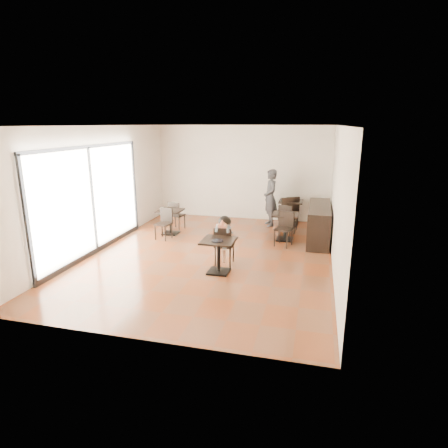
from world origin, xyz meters
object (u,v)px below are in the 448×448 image
(child_table, at_px, (219,256))
(cafe_table_mid, at_px, (285,227))
(cafe_table_left, at_px, (171,222))
(cafe_table_back, at_px, (291,213))
(chair_back_b, at_px, (289,214))
(adult_patron, at_px, (270,198))
(chair_mid_a, at_px, (287,220))
(child_chair, at_px, (225,245))
(chair_left_a, at_px, (177,215))
(chair_mid_b, at_px, (284,229))
(child, at_px, (225,240))
(chair_left_b, at_px, (163,224))
(chair_back_a, at_px, (291,210))

(child_table, distance_m, cafe_table_mid, 3.08)
(cafe_table_left, xyz_separation_m, cafe_table_back, (3.44, 1.97, 0.03))
(chair_back_b, bearing_deg, cafe_table_left, -179.87)
(adult_patron, distance_m, chair_back_b, 0.82)
(adult_patron, relative_size, chair_mid_a, 1.98)
(chair_back_b, bearing_deg, child_chair, -132.35)
(child_table, distance_m, chair_left_a, 3.85)
(adult_patron, distance_m, chair_mid_b, 2.19)
(child, xyz_separation_m, chair_left_b, (-2.19, 1.51, -0.14))
(child, bearing_deg, adult_patron, 81.06)
(cafe_table_mid, distance_m, chair_back_a, 1.76)
(child_table, distance_m, child_chair, 0.56)
(chair_back_a, height_order, chair_back_b, same)
(chair_left_a, xyz_separation_m, chair_left_b, (0.00, -1.10, 0.00))
(chair_back_b, bearing_deg, child, -132.35)
(cafe_table_left, height_order, chair_back_b, chair_back_b)
(child_chair, xyz_separation_m, cafe_table_left, (-2.19, 2.06, -0.09))
(child, xyz_separation_m, chair_left_a, (-2.19, 2.61, -0.14))
(child, height_order, chair_left_a, child)
(chair_back_a, bearing_deg, cafe_table_back, 180.00)
(adult_patron, bearing_deg, cafe_table_back, 88.90)
(cafe_table_left, height_order, chair_left_a, chair_left_a)
(cafe_table_left, distance_m, chair_back_b, 3.74)
(cafe_table_left, bearing_deg, cafe_table_mid, 3.61)
(cafe_table_left, bearing_deg, chair_mid_b, -5.58)
(child_table, height_order, cafe_table_mid, cafe_table_mid)
(chair_mid_b, relative_size, chair_left_b, 1.04)
(child_table, bearing_deg, cafe_table_mid, 66.54)
(cafe_table_left, distance_m, chair_back_a, 3.96)
(child_table, relative_size, child, 0.66)
(chair_left_a, bearing_deg, chair_left_b, 101.31)
(chair_left_b, bearing_deg, chair_left_a, 101.31)
(chair_back_a, bearing_deg, adult_patron, -1.10)
(cafe_table_back, height_order, chair_mid_a, chair_mid_a)
(child_table, height_order, child, child)
(child_chair, distance_m, chair_back_b, 3.73)
(adult_patron, height_order, cafe_table_left, adult_patron)
(chair_mid_b, xyz_separation_m, chair_back_a, (0.02, 2.30, 0.02))
(child_chair, bearing_deg, chair_back_b, -109.45)
(child_table, distance_m, cafe_table_back, 4.75)
(child_chair, relative_size, chair_mid_b, 1.00)
(child_chair, relative_size, child, 0.79)
(cafe_table_mid, xyz_separation_m, chair_left_b, (-3.42, -0.77, 0.06))
(child_table, height_order, chair_back_b, chair_back_b)
(cafe_table_mid, height_order, chair_mid_b, chair_mid_b)
(cafe_table_back, relative_size, chair_back_a, 0.83)
(chair_left_a, distance_m, chair_left_b, 1.10)
(child_chair, bearing_deg, chair_mid_b, -125.40)
(chair_mid_b, bearing_deg, cafe_table_mid, 107.28)
(child_chair, xyz_separation_m, chair_back_a, (1.24, 4.03, 0.02))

